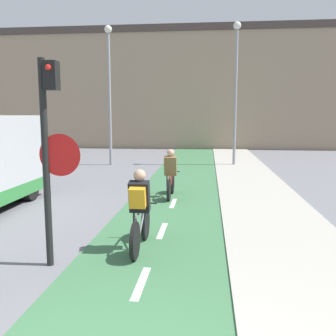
# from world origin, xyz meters

# --- Properties ---
(building_row_background) EXTENTS (60.00, 5.20, 8.77)m
(building_row_background) POSITION_xyz_m (0.00, 27.50, 4.39)
(building_row_background) COLOR gray
(building_row_background) RESTS_ON ground_plane
(traffic_light_pole) EXTENTS (0.67, 0.25, 3.31)m
(traffic_light_pole) POSITION_xyz_m (-1.53, 3.55, 2.04)
(traffic_light_pole) COLOR black
(traffic_light_pole) RESTS_ON ground_plane
(street_lamp_far) EXTENTS (0.36, 0.36, 6.64)m
(street_lamp_far) POSITION_xyz_m (-3.83, 15.86, 4.07)
(street_lamp_far) COLOR gray
(street_lamp_far) RESTS_ON ground_plane
(street_lamp_sidewalk) EXTENTS (0.36, 0.36, 6.77)m
(street_lamp_sidewalk) POSITION_xyz_m (2.21, 16.36, 4.14)
(street_lamp_sidewalk) COLOR gray
(street_lamp_sidewalk) RESTS_ON ground_plane
(cyclist_near) EXTENTS (0.46, 1.73, 1.49)m
(cyclist_near) POSITION_xyz_m (-0.27, 4.38, 0.71)
(cyclist_near) COLOR black
(cyclist_near) RESTS_ON ground_plane
(cyclist_far) EXTENTS (0.46, 1.67, 1.45)m
(cyclist_far) POSITION_xyz_m (-0.16, 8.82, 0.66)
(cyclist_far) COLOR black
(cyclist_far) RESTS_ON ground_plane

